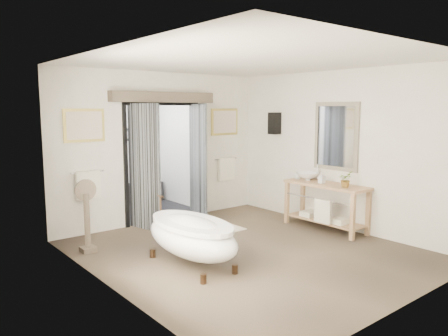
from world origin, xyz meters
The scene contains 13 objects.
ground_plane centered at (0.00, 0.00, 0.00)m, with size 5.00×5.00×0.00m, color brown.
room_shell centered at (-0.04, -0.13, 1.86)m, with size 4.52×5.02×2.91m.
shower_room centered at (0.00, 3.99, 0.91)m, with size 2.22×2.01×2.51m.
back_wall_dressing centered at (0.00, 2.32, 1.56)m, with size 3.82×0.79×2.52m.
clawfoot_tub centered at (-1.02, 0.08, 0.43)m, with size 0.80×1.80×0.88m.
vanity centered at (1.95, 0.06, 0.51)m, with size 0.57×1.60×0.85m.
pedestal_mirror centered at (-1.93, 1.57, 0.49)m, with size 0.34×0.22×1.14m.
rug centered at (0.23, 1.34, 0.01)m, with size 1.20×0.80×0.01m, color silver.
slippers centered at (0.17, 1.20, 0.04)m, with size 0.42×0.30×0.05m.
basin centered at (1.99, 0.51, 0.93)m, with size 0.45×0.45×0.15m, color white.
plant centered at (1.92, -0.37, 0.99)m, with size 0.25×0.22×0.28m, color gray.
soap_bottle_a centered at (1.93, 0.13, 0.96)m, with size 0.10×0.10×0.21m, color gray.
soap_bottle_b centered at (1.95, 0.73, 0.94)m, with size 0.13×0.13×0.17m, color gray.
Camera 1 is at (-4.43, -4.82, 2.21)m, focal length 35.00 mm.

